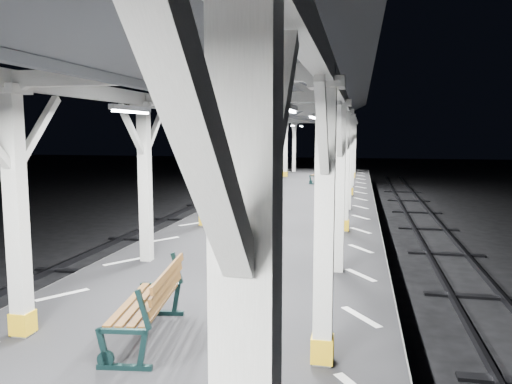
% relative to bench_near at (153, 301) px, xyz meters
% --- Properties ---
extents(ground, '(120.00, 120.00, 0.00)m').
position_rel_bench_near_xyz_m(ground, '(0.23, 5.77, -1.52)').
color(ground, black).
rests_on(ground, ground).
extents(platform, '(6.00, 50.00, 1.00)m').
position_rel_bench_near_xyz_m(platform, '(0.23, 5.77, -1.02)').
color(platform, black).
rests_on(platform, ground).
extents(hazard_stripes_left, '(1.00, 48.00, 0.01)m').
position_rel_bench_near_xyz_m(hazard_stripes_left, '(-2.22, 5.77, -0.51)').
color(hazard_stripes_left, silver).
rests_on(hazard_stripes_left, platform).
extents(hazard_stripes_right, '(1.00, 48.00, 0.01)m').
position_rel_bench_near_xyz_m(hazard_stripes_right, '(2.68, 5.77, -0.51)').
color(hazard_stripes_right, silver).
rests_on(hazard_stripes_right, platform).
extents(track_left, '(2.20, 60.00, 0.16)m').
position_rel_bench_near_xyz_m(track_left, '(-4.77, 5.77, -1.44)').
color(track_left, '#2D2D33').
rests_on(track_left, ground).
extents(track_right, '(2.20, 60.00, 0.16)m').
position_rel_bench_near_xyz_m(track_right, '(5.23, 5.77, -1.44)').
color(track_right, '#2D2D33').
rests_on(track_right, ground).
extents(canopy, '(5.40, 49.00, 4.65)m').
position_rel_bench_near_xyz_m(canopy, '(0.23, 5.75, 3.04)').
color(canopy, silver).
rests_on(canopy, platform).
extents(bench_near, '(0.91, 1.87, 0.97)m').
position_rel_bench_near_xyz_m(bench_near, '(0.00, 0.00, 0.00)').
color(bench_near, black).
rests_on(bench_near, platform).
extents(bench_mid, '(1.08, 1.68, 0.86)m').
position_rel_bench_near_xyz_m(bench_mid, '(-0.36, 6.82, -0.06)').
color(bench_mid, black).
rests_on(bench_mid, platform).
extents(bench_far, '(0.89, 1.76, 0.91)m').
position_rel_bench_near_xyz_m(bench_far, '(0.57, 20.70, -0.03)').
color(bench_far, black).
rests_on(bench_far, platform).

